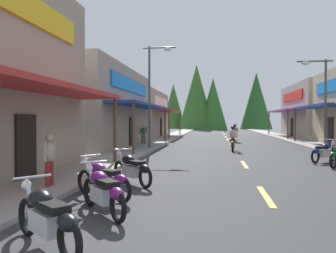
{
  "coord_description": "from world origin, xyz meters",
  "views": [
    {
      "loc": [
        -1.3,
        -0.45,
        1.94
      ],
      "look_at": [
        -4.54,
        23.27,
        1.45
      ],
      "focal_mm": 36.09,
      "sensor_mm": 36.0,
      "label": 1
    }
  ],
  "objects": [
    {
      "name": "motorcycle_parked_left_2",
      "position": [
        -3.98,
        7.48,
        0.49
      ],
      "size": [
        1.81,
        1.31,
        1.04
      ],
      "rotation": [
        0.0,
        0.0,
        2.53
      ],
      "color": "black",
      "rests_on": "ground"
    },
    {
      "name": "sidewalk_left",
      "position": [
        -6.04,
        26.03,
        0.06
      ],
      "size": [
        2.17,
        82.05,
        0.12
      ],
      "primitive_type": "cube",
      "color": "#9E9991",
      "rests_on": "ground"
    },
    {
      "name": "motorcycle_parked_left_1",
      "position": [
        -3.54,
        6.16,
        0.49
      ],
      "size": [
        1.47,
        1.68,
        1.04
      ],
      "rotation": [
        0.0,
        0.0,
        2.28
      ],
      "color": "black",
      "rests_on": "ground"
    },
    {
      "name": "streetlamp_right",
      "position": [
        5.02,
        20.98,
        3.68
      ],
      "size": [
        2.09,
        0.3,
        5.56
      ],
      "color": "#474C51",
      "rests_on": "ground"
    },
    {
      "name": "rider_cruising_lead",
      "position": [
        -0.14,
        20.65,
        0.66
      ],
      "size": [
        0.61,
        2.14,
        1.57
      ],
      "rotation": [
        0.0,
        0.0,
        1.49
      ],
      "color": "black",
      "rests_on": "ground"
    },
    {
      "name": "pedestrian_browsing",
      "position": [
        -5.76,
        8.24,
        0.88
      ],
      "size": [
        0.27,
        0.57,
        1.54
      ],
      "rotation": [
        0.0,
        0.0,
        6.25
      ],
      "color": "maroon",
      "rests_on": "ground"
    },
    {
      "name": "storefront_left_far",
      "position": [
        -10.16,
        36.37,
        2.5
      ],
      "size": [
        7.96,
        11.82,
        4.99
      ],
      "color": "gray",
      "rests_on": "ground"
    },
    {
      "name": "pedestrian_by_shop",
      "position": [
        -6.63,
        24.65,
        0.92
      ],
      "size": [
        0.57,
        0.27,
        1.6
      ],
      "rotation": [
        0.0,
        0.0,
        1.55
      ],
      "color": "#3F593F",
      "rests_on": "ground"
    },
    {
      "name": "ground",
      "position": [
        0.0,
        26.03,
        -0.05
      ],
      "size": [
        9.91,
        82.05,
        0.1
      ],
      "primitive_type": "cube",
      "color": "#38383A"
    },
    {
      "name": "streetlamp_left",
      "position": [
        -5.06,
        20.57,
        4.24
      ],
      "size": [
        2.09,
        0.3,
        6.56
      ],
      "color": "#474C51",
      "rests_on": "ground"
    },
    {
      "name": "storefront_left_middle",
      "position": [
        -11.07,
        22.79,
        2.78
      ],
      "size": [
        9.77,
        13.48,
        5.55
      ],
      "color": "gray",
      "rests_on": "ground"
    },
    {
      "name": "storefront_right_far",
      "position": [
        11.15,
        37.65,
        2.87
      ],
      "size": [
        9.91,
        12.51,
        5.74
      ],
      "color": "gray",
      "rests_on": "ground"
    },
    {
      "name": "treeline_backdrop",
      "position": [
        -1.82,
        68.55,
        5.75
      ],
      "size": [
        22.83,
        9.42,
        12.99
      ],
      "color": "#305B23",
      "rests_on": "ground"
    },
    {
      "name": "rider_cruising_trailing",
      "position": [
        0.49,
        28.82,
        0.66
      ],
      "size": [
        0.6,
        2.14,
        1.57
      ],
      "rotation": [
        0.0,
        0.0,
        1.53
      ],
      "color": "black",
      "rests_on": "ground"
    },
    {
      "name": "motorcycle_parked_left_3",
      "position": [
        -3.71,
        9.32,
        0.49
      ],
      "size": [
        1.57,
        1.59,
        1.04
      ],
      "rotation": [
        0.0,
        0.0,
        2.35
      ],
      "color": "black",
      "rests_on": "ground"
    },
    {
      "name": "centerline_dashes",
      "position": [
        0.0,
        29.34,
        0.01
      ],
      "size": [
        0.16,
        57.81,
        0.01
      ],
      "color": "#E0C64C",
      "rests_on": "ground"
    },
    {
      "name": "motorcycle_parked_right_6",
      "position": [
        3.64,
        15.61,
        0.49
      ],
      "size": [
        1.6,
        1.57,
        1.04
      ],
      "rotation": [
        0.0,
        0.0,
        0.77
      ],
      "color": "black",
      "rests_on": "ground"
    },
    {
      "name": "sidewalk_right",
      "position": [
        6.04,
        26.03,
        0.06
      ],
      "size": [
        2.17,
        82.05,
        0.12
      ],
      "primitive_type": "cube",
      "color": "#9E9991",
      "rests_on": "ground"
    },
    {
      "name": "motorcycle_parked_left_0",
      "position": [
        -3.77,
        4.26,
        0.49
      ],
      "size": [
        1.72,
        1.43,
        1.04
      ],
      "rotation": [
        0.0,
        0.0,
        2.46
      ],
      "color": "black",
      "rests_on": "ground"
    }
  ]
}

